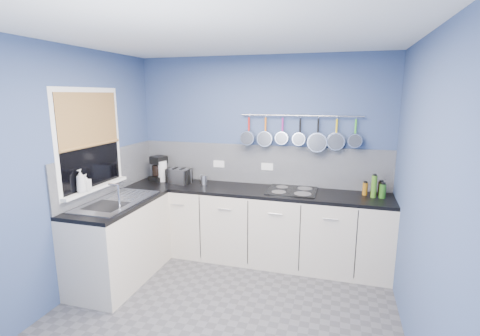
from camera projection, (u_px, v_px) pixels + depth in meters
The scene contains 40 objects.
floor at pixel (223, 314), 3.31m from camera, with size 3.20×3.00×0.02m, color #47474C.
ceiling at pixel (220, 33), 2.80m from camera, with size 3.20×3.00×0.02m, color white.
wall_back at pixel (260, 157), 4.48m from camera, with size 3.20×0.02×2.50m, color #374974.
wall_front at pixel (116, 264), 1.64m from camera, with size 3.20×0.02×2.50m, color #374974.
wall_left at pixel (69, 174), 3.49m from camera, with size 0.02×3.00×2.50m, color #374974.
wall_right at pixel (425, 200), 2.62m from camera, with size 0.02×3.00×2.50m, color #374974.
backsplash_back at pixel (260, 165), 4.48m from camera, with size 3.20×0.02×0.50m, color #909299.
backsplash_left at pixel (110, 171), 4.07m from camera, with size 0.02×1.80×0.50m, color #909299.
cabinet_run_back at pixel (254, 226), 4.35m from camera, with size 3.20×0.60×0.86m, color beige.
worktop_back at pixel (254, 191), 4.26m from camera, with size 3.20×0.60×0.04m, color black.
cabinet_run_left at pixel (120, 242), 3.86m from camera, with size 0.60×1.20×0.86m, color beige.
worktop_left at pixel (117, 203), 3.77m from camera, with size 0.60×1.20×0.04m, color black.
window_frame at pixel (90, 140), 3.70m from camera, with size 0.01×1.00×1.10m, color white.
window_glass at pixel (90, 140), 3.70m from camera, with size 0.01×0.90×1.00m, color black.
bamboo_blind at pixel (89, 119), 3.66m from camera, with size 0.01×0.90×0.55m, color olive.
window_sill at pixel (96, 188), 3.80m from camera, with size 0.10×0.98×0.03m, color white.
sink_unit at pixel (117, 201), 3.76m from camera, with size 0.50×0.95×0.01m, color silver.
mixer_tap at pixel (119, 196), 3.52m from camera, with size 0.12×0.08×0.26m, color silver, non-canonical shape.
socket_left at pixel (219, 164), 4.62m from camera, with size 0.15×0.01×0.09m, color white.
socket_right at pixel (267, 167), 4.44m from camera, with size 0.15×0.01×0.09m, color white.
pot_rail at pixel (300, 116), 4.17m from camera, with size 0.02×0.02×1.45m, color silver.
soap_bottle_a at pixel (81, 181), 3.54m from camera, with size 0.09×0.09×0.24m, color white.
soap_bottle_b at pixel (86, 182), 3.62m from camera, with size 0.08×0.08×0.17m, color white.
paper_towel at pixel (163, 171), 4.62m from camera, with size 0.12×0.12×0.27m, color white.
coffee_maker at pixel (158, 168), 4.66m from camera, with size 0.18×0.20×0.32m, color black, non-canonical shape.
toaster at pixel (179, 176), 4.54m from camera, with size 0.29×0.17×0.19m, color silver.
canister at pixel (204, 180), 4.46m from camera, with size 0.08×0.08×0.12m, color silver.
hob at pixel (292, 191), 4.16m from camera, with size 0.57×0.50×0.01m, color black.
pan_0 at pixel (249, 130), 4.38m from camera, with size 0.18×0.12×0.37m, color silver, non-canonical shape.
pan_1 at pixel (265, 131), 4.32m from camera, with size 0.19×0.07×0.38m, color silver, non-canonical shape.
pan_2 at pixel (282, 130), 4.26m from camera, with size 0.16×0.09×0.35m, color silver, non-canonical shape.
pan_3 at pixel (300, 130), 4.20m from camera, with size 0.16×0.13×0.35m, color silver, non-canonical shape.
pan_4 at pixel (318, 134), 4.15m from camera, with size 0.23×0.09×0.42m, color silver, non-canonical shape.
pan_5 at pixel (336, 133), 4.09m from camera, with size 0.21×0.06×0.40m, color silver, non-canonical shape.
pan_6 at pixel (355, 132), 4.03m from camera, with size 0.16×0.09×0.35m, color silver, non-canonical shape.
condiment_0 at pixel (381, 189), 3.97m from camera, with size 0.07×0.07×0.16m, color black.
condiment_1 at pixel (373, 189), 3.98m from camera, with size 0.05×0.05×0.15m, color #4C190C.
condiment_2 at pixel (365, 189), 4.00m from camera, with size 0.06×0.06×0.14m, color #8C5914.
condiment_3 at pixel (382, 191), 3.88m from camera, with size 0.07×0.07×0.16m, color #265919.
condiment_4 at pixel (374, 187), 3.89m from camera, with size 0.06×0.06×0.25m, color #3F721E.
Camera 1 is at (0.98, -2.80, 2.02)m, focal length 26.20 mm.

